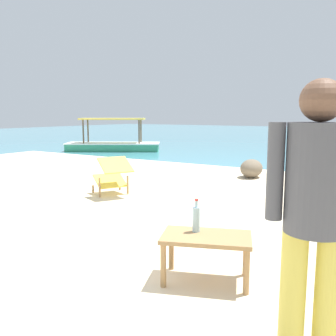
{
  "coord_description": "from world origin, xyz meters",
  "views": [
    {
      "loc": [
        2.93,
        -2.33,
        1.48
      ],
      "look_at": [
        -0.35,
        3.0,
        0.55
      ],
      "focal_mm": 39.13,
      "sensor_mm": 36.0,
      "label": 1
    }
  ],
  "objects_px": {
    "low_bench_table": "(206,243)",
    "boat_green": "(113,144)",
    "bottle": "(196,219)",
    "deck_chair_near": "(113,174)",
    "person_standing": "(315,209)"
  },
  "relations": [
    {
      "from": "low_bench_table",
      "to": "person_standing",
      "type": "xyz_separation_m",
      "value": [
        0.98,
        -0.74,
        0.6
      ]
    },
    {
      "from": "person_standing",
      "to": "deck_chair_near",
      "type": "bearing_deg",
      "value": 34.44
    },
    {
      "from": "low_bench_table",
      "to": "deck_chair_near",
      "type": "xyz_separation_m",
      "value": [
        -2.89,
        2.19,
        0.04
      ]
    },
    {
      "from": "bottle",
      "to": "deck_chair_near",
      "type": "bearing_deg",
      "value": 142.2
    },
    {
      "from": "bottle",
      "to": "boat_green",
      "type": "distance_m",
      "value": 11.67
    },
    {
      "from": "deck_chair_near",
      "to": "boat_green",
      "type": "distance_m",
      "value": 8.22
    },
    {
      "from": "bottle",
      "to": "deck_chair_near",
      "type": "relative_size",
      "value": 0.32
    },
    {
      "from": "low_bench_table",
      "to": "deck_chair_near",
      "type": "bearing_deg",
      "value": 122.22
    },
    {
      "from": "bottle",
      "to": "person_standing",
      "type": "distance_m",
      "value": 1.41
    },
    {
      "from": "deck_chair_near",
      "to": "bottle",
      "type": "bearing_deg",
      "value": 172.9
    },
    {
      "from": "low_bench_table",
      "to": "bottle",
      "type": "height_order",
      "value": "bottle"
    },
    {
      "from": "low_bench_table",
      "to": "bottle",
      "type": "bearing_deg",
      "value": 140.45
    },
    {
      "from": "low_bench_table",
      "to": "boat_green",
      "type": "relative_size",
      "value": 0.23
    },
    {
      "from": "person_standing",
      "to": "boat_green",
      "type": "distance_m",
      "value": 13.02
    },
    {
      "from": "boat_green",
      "to": "bottle",
      "type": "bearing_deg",
      "value": -76.79
    }
  ]
}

